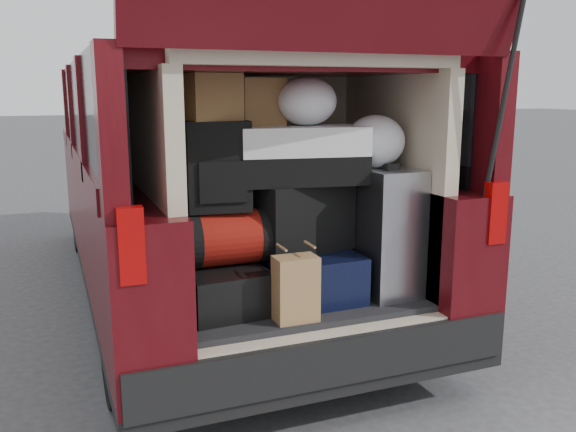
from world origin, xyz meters
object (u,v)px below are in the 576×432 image
Objects in this scene: navy_hardshell at (306,273)px; twotone_duffel at (301,155)px; kraft_bag at (296,289)px; black_hardshell at (219,286)px; silver_roller at (381,230)px; red_duffel at (227,237)px; backpack at (218,166)px; black_soft_case at (301,216)px.

twotone_duffel is at bearing 140.43° from navy_hardshell.
navy_hardshell is 1.80× the size of kraft_bag.
silver_roller reaches higher than black_hardshell.
kraft_bag is at bearing -53.24° from red_duffel.
twotone_duffel is (-0.42, 0.09, 0.40)m from silver_roller.
red_duffel is at bearing 126.79° from kraft_bag.
silver_roller is at bearing -11.11° from navy_hardshell.
kraft_bag is at bearing -107.86° from twotone_duffel.
red_duffel is 0.35m from backpack.
black_soft_case reaches higher than red_duffel.
navy_hardshell is 0.87× the size of twotone_duffel.
twotone_duffel is (0.16, 0.33, 0.58)m from kraft_bag.
twotone_duffel is at bearing 64.38° from kraft_bag.
red_duffel is at bearing -170.34° from twotone_duffel.
black_soft_case is (-0.01, 0.04, 0.30)m from navy_hardshell.
navy_hardshell is 0.73m from backpack.
kraft_bag is at bearing -43.15° from backpack.
black_soft_case is (0.40, 0.03, 0.07)m from red_duffel.
silver_roller is 0.82m from red_duffel.
red_duffel is 0.97× the size of backpack.
black_hardshell is at bearing -122.68° from backpack.
black_soft_case is (-0.41, 0.12, 0.09)m from silver_roller.
navy_hardshell is 0.30m from black_soft_case.
twotone_duffel reaches higher than black_hardshell.
silver_roller is 1.59× the size of red_duffel.
navy_hardshell is at bearing -0.88° from red_duffel.
navy_hardshell is at bearing 59.54° from kraft_bag.
black_soft_case is 1.14× the size of backpack.
black_hardshell is 0.77m from twotone_duffel.
silver_roller is 0.93m from backpack.
black_hardshell is at bearing -170.57° from red_duffel.
backpack is 0.68× the size of twotone_duffel.
kraft_bag is 0.44m from red_duffel.
red_duffel is (0.05, 0.01, 0.24)m from black_hardshell.
navy_hardshell is at bearing -4.46° from black_hardshell.
navy_hardshell is (0.46, -0.00, 0.01)m from black_hardshell.
twotone_duffel is (-0.02, 0.02, 0.61)m from navy_hardshell.
twotone_duffel is (-0.01, -0.02, 0.32)m from black_soft_case.
twotone_duffel reaches higher than kraft_bag.
red_duffel reaches higher than kraft_bag.
navy_hardshell is 0.46m from silver_roller.
kraft_bag is 0.47m from black_soft_case.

